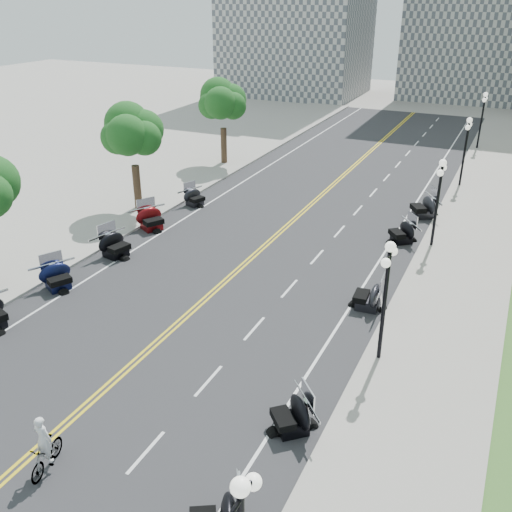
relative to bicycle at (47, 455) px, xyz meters
The scene contains 39 objects.
ground 5.90m from the bicycle, 98.88° to the left, with size 160.00×160.00×0.00m, color gray.
road 15.84m from the bicycle, 93.28° to the left, with size 16.00×90.00×0.01m, color #333335.
centerline_yellow_a 15.85m from the bicycle, 93.72° to the left, with size 0.12×90.00×0.00m, color yellow.
centerline_yellow_b 15.83m from the bicycle, 92.85° to the left, with size 0.12×90.00×0.00m, color yellow.
edge_line_north 16.74m from the bicycle, 70.84° to the left, with size 0.12×90.00×0.00m, color white.
edge_line_south 17.42m from the bicycle, 114.81° to the left, with size 0.12×90.00×0.00m, color white.
lane_dash_5 2.96m from the bicycle, 38.23° to the left, with size 0.12×2.00×0.00m, color white.
lane_dash_6 6.26m from the bicycle, 68.45° to the left, with size 0.12×2.00×0.00m, color white.
lane_dash_7 10.08m from the bicycle, 76.84° to the left, with size 0.12×2.00×0.00m, color white.
lane_dash_8 14.00m from the bicycle, 80.57° to the left, with size 0.12×2.00×0.00m, color white.
lane_dash_9 17.96m from the bicycle, 82.66° to the left, with size 0.12×2.00×0.00m, color white.
lane_dash_10 21.93m from the bicycle, 84.00° to the left, with size 0.12×2.00×0.00m, color white.
lane_dash_11 25.91m from the bicycle, 84.92° to the left, with size 0.12×2.00×0.00m, color white.
lane_dash_12 29.90m from the bicycle, 85.60° to the left, with size 0.12×2.00×0.00m, color white.
lane_dash_13 33.89m from the bicycle, 86.12° to the left, with size 0.12×2.00×0.00m, color white.
lane_dash_14 37.88m from the bicycle, 86.53° to the left, with size 0.12×2.00×0.00m, color white.
lane_dash_15 41.87m from the bicycle, 86.86° to the left, with size 0.12×2.00×0.00m, color white.
lane_dash_16 45.87m from the bicycle, 87.13° to the left, with size 0.12×2.00×0.00m, color white.
lane_dash_17 49.86m from the bicycle, 87.36° to the left, with size 0.12×2.00×0.00m, color white.
lane_dash_18 53.86m from the bicycle, 87.56° to the left, with size 0.12×2.00×0.00m, color white.
lane_dash_19 57.85m from the bicycle, 87.73° to the left, with size 0.12×2.00×0.00m, color white.
sidewalk_north 18.49m from the bicycle, 58.75° to the left, with size 5.00×90.00×0.15m, color #9E9991.
sidewalk_south 19.50m from the bicycle, 125.82° to the left, with size 5.00×90.00×0.15m, color #9E9991.
street_lamp_2 12.64m from the bicycle, 51.89° to the left, with size 0.50×1.20×4.90m, color black, non-canonical shape.
street_lamp_3 23.22m from the bicycle, 70.57° to the left, with size 0.50×1.20×4.90m, color black, non-canonical shape.
street_lamp_4 34.73m from the bicycle, 77.18° to the left, with size 0.50×1.20×4.90m, color black, non-canonical shape.
street_lamp_5 46.49m from the bicycle, 80.47° to the left, with size 0.50×1.20×4.90m, color black, non-canonical shape.
tree_3 23.00m from the bicycle, 118.84° to the left, with size 4.80×4.80×9.20m, color #235619, non-canonical shape.
tree_4 33.89m from the bicycle, 108.93° to the left, with size 4.80×4.80×9.20m, color #235619, non-canonical shape.
motorcycle_n_5 7.68m from the bicycle, 37.87° to the left, with size 1.89×1.89×1.32m, color black, non-canonical shape.
motorcycle_n_7 14.96m from the bicycle, 65.42° to the left, with size 1.97×1.97×1.38m, color black, non-canonical shape.
motorcycle_n_9 22.62m from the bicycle, 74.62° to the left, with size 1.96×1.96×1.37m, color black, non-canonical shape.
motorcycle_n_10 27.15m from the bicycle, 76.41° to the left, with size 2.21×2.21×1.54m, color black, non-canonical shape.
motorcycle_s_6 12.03m from the bicycle, 131.23° to the left, with size 1.98×1.98×1.38m, color black, non-canonical shape.
motorcycle_s_7 15.30m from the bicycle, 120.18° to the left, with size 2.10×2.10×1.47m, color black, non-canonical shape.
motorcycle_s_8 19.15m from the bicycle, 115.27° to the left, with size 2.10×2.10×1.47m, color #590A0C, non-canonical shape.
motorcycle_s_9 23.47m from the bicycle, 109.84° to the left, with size 1.78×1.78×1.25m, color black, non-canonical shape.
bicycle is the anchor object (origin of this frame).
cyclist_rider 1.33m from the bicycle, ahead, with size 0.59×0.39×1.63m, color white.
Camera 1 is at (12.15, -14.86, 13.25)m, focal length 40.00 mm.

